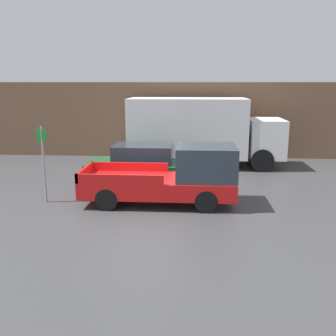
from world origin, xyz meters
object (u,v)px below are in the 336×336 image
pickup_truck (175,177)px  car (141,163)px  parking_sign (44,160)px  delivery_truck (199,130)px

pickup_truck → car: bearing=119.4°
car → parking_sign: (-2.90, -2.85, 0.67)m
car → delivery_truck: (2.38, 3.33, 0.99)m
parking_sign → delivery_truck: bearing=49.5°
pickup_truck → delivery_truck: size_ratio=0.69×
car → parking_sign: bearing=-135.5°
parking_sign → car: bearing=44.5°
pickup_truck → parking_sign: bearing=-177.9°
pickup_truck → delivery_truck: (0.87, 6.02, 0.86)m
pickup_truck → car: size_ratio=1.19×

